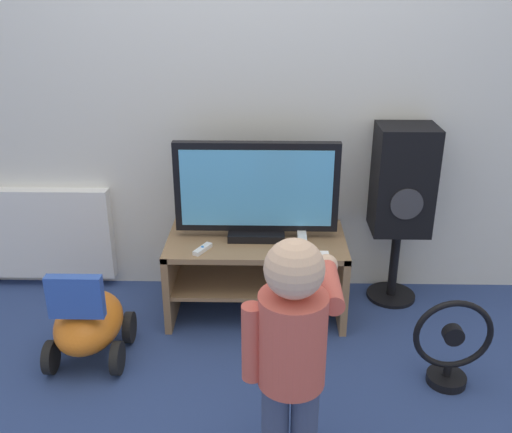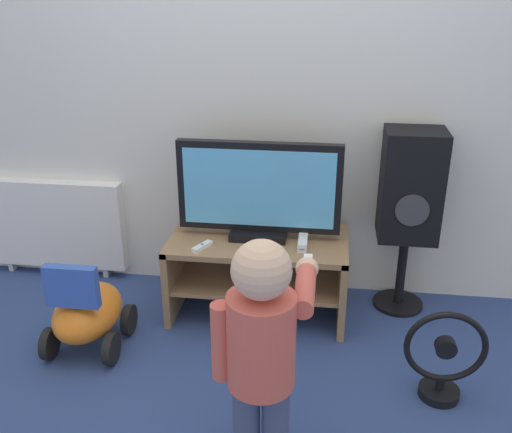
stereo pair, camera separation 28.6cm
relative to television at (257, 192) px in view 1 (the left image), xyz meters
name	(u,v)px [view 1 (the left image)]	position (x,y,z in m)	size (l,w,h in m)	color
ground_plane	(255,336)	(0.00, -0.28, -0.70)	(16.00, 16.00, 0.00)	navy
wall_back	(258,63)	(0.00, 0.31, 0.60)	(10.00, 0.06, 2.60)	silver
tv_stand	(256,263)	(0.00, -0.02, -0.41)	(0.94, 0.51, 0.44)	#93704C
television	(257,192)	(0.00, 0.00, 0.00)	(0.85, 0.20, 0.52)	black
game_console	(302,240)	(0.24, -0.09, -0.23)	(0.05, 0.18, 0.05)	white
remote_primary	(203,249)	(-0.27, -0.18, -0.24)	(0.09, 0.13, 0.03)	white
child	(293,340)	(0.15, -1.10, -0.14)	(0.36, 0.52, 0.95)	#3F4C72
speaker_tower	(402,186)	(0.78, 0.13, -0.01)	(0.31, 0.28, 1.01)	black
floor_fan	(451,346)	(0.88, -0.62, -0.50)	(0.35, 0.18, 0.44)	black
ride_on_toy	(89,322)	(-0.79, -0.47, -0.50)	(0.35, 0.46, 0.51)	orange
radiator	(36,234)	(-1.29, 0.24, -0.36)	(0.89, 0.08, 0.61)	white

